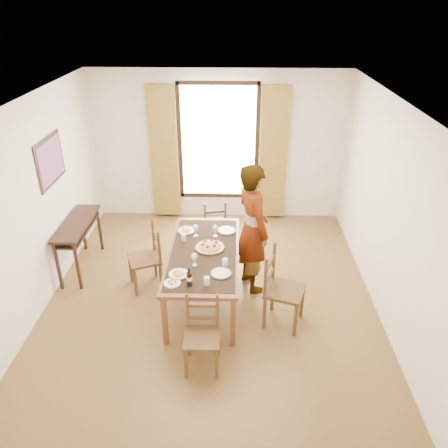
{
  "coord_description": "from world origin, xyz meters",
  "views": [
    {
      "loc": [
        0.34,
        -5.02,
        3.8
      ],
      "look_at": [
        0.17,
        0.23,
        1.0
      ],
      "focal_mm": 35.0,
      "sensor_mm": 36.0,
      "label": 1
    }
  ],
  "objects_px": {
    "dining_table": "(204,256)",
    "pasta_platter": "(210,245)",
    "console_table": "(77,229)",
    "man": "(253,229)"
  },
  "relations": [
    {
      "from": "console_table",
      "to": "man",
      "type": "xyz_separation_m",
      "value": [
        2.59,
        -0.38,
        0.25
      ]
    },
    {
      "from": "console_table",
      "to": "dining_table",
      "type": "xyz_separation_m",
      "value": [
        1.94,
        -0.7,
        0.01
      ]
    },
    {
      "from": "man",
      "to": "dining_table",
      "type": "bearing_deg",
      "value": 93.01
    },
    {
      "from": "dining_table",
      "to": "man",
      "type": "bearing_deg",
      "value": 26.32
    },
    {
      "from": "console_table",
      "to": "dining_table",
      "type": "relative_size",
      "value": 0.61
    },
    {
      "from": "dining_table",
      "to": "pasta_platter",
      "type": "xyz_separation_m",
      "value": [
        0.07,
        0.08,
        0.11
      ]
    },
    {
      "from": "dining_table",
      "to": "pasta_platter",
      "type": "distance_m",
      "value": 0.16
    },
    {
      "from": "console_table",
      "to": "man",
      "type": "relative_size",
      "value": 0.64
    },
    {
      "from": "console_table",
      "to": "man",
      "type": "height_order",
      "value": "man"
    },
    {
      "from": "pasta_platter",
      "to": "console_table",
      "type": "bearing_deg",
      "value": 163.04
    }
  ]
}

